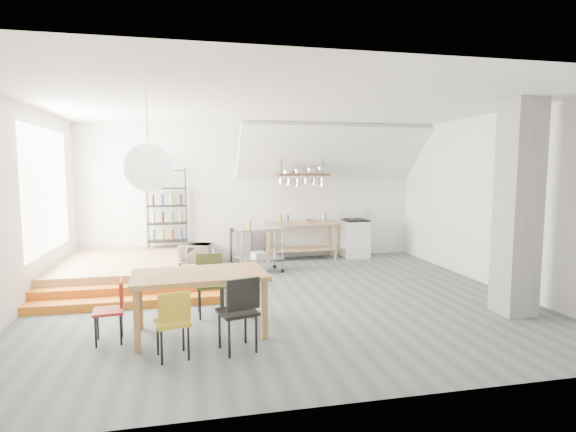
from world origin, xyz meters
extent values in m
plane|color=#515A5D|center=(0.00, 0.00, 0.00)|extent=(8.00, 8.00, 0.00)
cube|color=silver|center=(0.00, 3.50, 1.60)|extent=(8.00, 0.04, 3.20)
cube|color=silver|center=(-4.00, 0.00, 1.60)|extent=(0.04, 7.00, 3.20)
cube|color=silver|center=(4.00, 0.00, 1.60)|extent=(0.04, 7.00, 3.20)
cube|color=white|center=(0.00, 0.00, 3.20)|extent=(8.00, 7.00, 0.02)
cube|color=white|center=(1.80, 2.90, 2.55)|extent=(4.40, 1.44, 1.32)
cube|color=white|center=(-3.98, 1.50, 1.80)|extent=(0.02, 2.50, 2.20)
cube|color=#9B784D|center=(-2.50, 2.00, 0.20)|extent=(3.00, 3.00, 0.40)
cube|color=orange|center=(-2.50, 0.05, 0.07)|extent=(3.00, 0.35, 0.13)
cube|color=orange|center=(-2.50, 0.40, 0.13)|extent=(3.00, 0.35, 0.27)
cube|color=gray|center=(3.30, -1.50, 1.60)|extent=(0.50, 0.50, 3.20)
cube|color=#9B784D|center=(1.10, 3.15, 0.88)|extent=(1.80, 0.60, 0.06)
cube|color=#9B784D|center=(1.10, 3.15, 0.25)|extent=(1.70, 0.55, 0.04)
cube|color=#9B784D|center=(1.92, 3.37, 0.43)|extent=(0.06, 0.06, 0.86)
cube|color=#9B784D|center=(0.28, 3.37, 0.43)|extent=(0.06, 0.06, 0.86)
cube|color=#9B784D|center=(1.92, 2.93, 0.43)|extent=(0.06, 0.06, 0.86)
cube|color=#9B784D|center=(0.28, 2.93, 0.43)|extent=(0.06, 0.06, 0.86)
cube|color=white|center=(2.50, 3.15, 0.45)|extent=(0.60, 0.60, 0.90)
cube|color=black|center=(2.50, 3.15, 0.92)|extent=(0.58, 0.58, 0.03)
cube|color=white|center=(2.50, 3.43, 1.05)|extent=(0.60, 0.05, 0.25)
cylinder|color=black|center=(2.64, 3.29, 0.94)|extent=(0.18, 0.18, 0.02)
cylinder|color=black|center=(2.36, 3.29, 0.94)|extent=(0.18, 0.18, 0.02)
cylinder|color=black|center=(2.64, 3.01, 0.94)|extent=(0.18, 0.18, 0.02)
cylinder|color=black|center=(2.36, 3.01, 0.94)|extent=(0.18, 0.18, 0.02)
cube|color=#41271A|center=(1.10, 2.95, 2.05)|extent=(1.20, 0.50, 0.05)
cylinder|color=black|center=(0.60, 2.95, 2.62)|extent=(0.02, 0.02, 1.15)
cylinder|color=black|center=(1.60, 2.95, 2.62)|extent=(0.02, 0.02, 1.15)
cylinder|color=silver|center=(0.60, 2.90, 1.91)|extent=(0.16, 0.16, 0.12)
cylinder|color=silver|center=(0.80, 2.90, 1.89)|extent=(0.20, 0.20, 0.16)
cylinder|color=silver|center=(1.00, 2.90, 1.87)|extent=(0.16, 0.16, 0.20)
cylinder|color=silver|center=(1.20, 2.90, 1.91)|extent=(0.20, 0.20, 0.12)
cylinder|color=silver|center=(1.40, 2.90, 1.89)|extent=(0.16, 0.16, 0.16)
cylinder|color=silver|center=(1.60, 2.90, 1.87)|extent=(0.20, 0.20, 0.20)
cylinder|color=black|center=(-1.58, 3.38, 1.30)|extent=(0.02, 0.02, 1.80)
cylinder|color=black|center=(-2.42, 3.38, 1.30)|extent=(0.02, 0.02, 1.80)
cylinder|color=black|center=(-1.58, 3.02, 1.30)|extent=(0.02, 0.02, 1.80)
cylinder|color=black|center=(-2.42, 3.02, 1.30)|extent=(0.02, 0.02, 1.80)
cube|color=black|center=(-2.00, 3.20, 0.55)|extent=(0.88, 0.38, 0.02)
cube|color=black|center=(-2.00, 3.20, 0.95)|extent=(0.88, 0.38, 0.02)
cube|color=black|center=(-2.00, 3.20, 1.35)|extent=(0.88, 0.38, 0.02)
cube|color=black|center=(-2.00, 3.20, 1.75)|extent=(0.88, 0.38, 0.02)
cube|color=black|center=(-2.00, 3.20, 2.15)|extent=(0.88, 0.38, 0.03)
cylinder|color=#3D8535|center=(-2.00, 3.20, 0.69)|extent=(0.07, 0.07, 0.24)
cylinder|color=olive|center=(-2.00, 3.20, 1.09)|extent=(0.07, 0.07, 0.24)
cylinder|color=maroon|center=(-2.00, 3.20, 1.49)|extent=(0.07, 0.07, 0.24)
cube|color=#9B784D|center=(-1.40, 0.75, 0.55)|extent=(0.60, 0.40, 0.03)
cylinder|color=black|center=(-1.13, 0.92, 0.47)|extent=(0.02, 0.02, 0.13)
cylinder|color=black|center=(-1.67, 0.92, 0.47)|extent=(0.02, 0.02, 0.13)
cylinder|color=black|center=(-1.13, 0.58, 0.47)|extent=(0.02, 0.02, 0.13)
cylinder|color=black|center=(-1.67, 0.58, 0.47)|extent=(0.02, 0.02, 0.13)
sphere|color=white|center=(-1.96, -1.41, 2.20)|extent=(0.60, 0.60, 0.60)
cube|color=olive|center=(-1.36, -1.37, 0.79)|extent=(1.80, 1.10, 0.06)
cube|color=olive|center=(-0.62, -0.90, 0.38)|extent=(0.08, 0.08, 0.76)
cube|color=olive|center=(-2.17, -1.01, 0.38)|extent=(0.08, 0.08, 0.76)
cube|color=olive|center=(-0.56, -1.72, 0.38)|extent=(0.08, 0.08, 0.76)
cube|color=olive|center=(-2.11, -1.84, 0.38)|extent=(0.08, 0.08, 0.76)
cube|color=#A68F1C|center=(-1.69, -2.10, 0.42)|extent=(0.44, 0.44, 0.04)
cube|color=#A68F1C|center=(-1.66, -2.26, 0.65)|extent=(0.35, 0.11, 0.33)
cylinder|color=black|center=(-1.81, -2.28, 0.21)|extent=(0.03, 0.03, 0.41)
cylinder|color=black|center=(-1.51, -2.21, 0.21)|extent=(0.03, 0.03, 0.41)
cylinder|color=black|center=(-1.87, -1.98, 0.21)|extent=(0.03, 0.03, 0.41)
cylinder|color=black|center=(-1.58, -1.92, 0.21)|extent=(0.03, 0.03, 0.41)
cube|color=black|center=(-0.93, -2.04, 0.48)|extent=(0.52, 0.52, 0.04)
cube|color=black|center=(-0.88, -2.23, 0.74)|extent=(0.40, 0.15, 0.37)
cylinder|color=black|center=(-1.05, -2.25, 0.23)|extent=(0.03, 0.03, 0.47)
cylinder|color=black|center=(-0.73, -2.16, 0.23)|extent=(0.03, 0.03, 0.47)
cylinder|color=black|center=(-1.14, -1.93, 0.23)|extent=(0.03, 0.03, 0.47)
cylinder|color=black|center=(-0.82, -1.83, 0.23)|extent=(0.03, 0.03, 0.47)
cube|color=#4D592A|center=(-1.20, -0.65, 0.47)|extent=(0.43, 0.43, 0.04)
cube|color=#4D592A|center=(-1.20, -0.47, 0.73)|extent=(0.39, 0.05, 0.36)
cylinder|color=black|center=(-1.04, -0.48, 0.23)|extent=(0.03, 0.03, 0.46)
cylinder|color=black|center=(-1.37, -0.49, 0.23)|extent=(0.03, 0.03, 0.46)
cylinder|color=black|center=(-1.03, -0.81, 0.23)|extent=(0.03, 0.03, 0.46)
cylinder|color=black|center=(-1.36, -0.82, 0.23)|extent=(0.03, 0.03, 0.46)
cube|color=#A12417|center=(-2.50, -1.45, 0.41)|extent=(0.40, 0.40, 0.04)
cube|color=#A12417|center=(-2.33, -1.43, 0.63)|extent=(0.07, 0.34, 0.32)
cylinder|color=black|center=(-2.34, -1.58, 0.20)|extent=(0.03, 0.03, 0.40)
cylinder|color=black|center=(-2.37, -1.29, 0.20)|extent=(0.03, 0.03, 0.40)
cylinder|color=black|center=(-2.62, -1.61, 0.20)|extent=(0.03, 0.03, 0.40)
cylinder|color=black|center=(-2.66, -1.32, 0.20)|extent=(0.03, 0.03, 0.40)
cube|color=silver|center=(-0.08, 1.98, 0.93)|extent=(1.03, 0.70, 0.04)
cube|color=silver|center=(-0.08, 1.98, 0.32)|extent=(1.03, 0.70, 0.03)
cylinder|color=silver|center=(0.31, 2.29, 0.47)|extent=(0.03, 0.03, 0.91)
sphere|color=black|center=(0.31, 2.29, 0.04)|extent=(0.08, 0.08, 0.08)
cylinder|color=silver|center=(-0.56, 2.12, 0.47)|extent=(0.03, 0.03, 0.91)
sphere|color=black|center=(-0.56, 2.12, 0.04)|extent=(0.08, 0.08, 0.08)
cylinder|color=silver|center=(0.40, 1.84, 0.47)|extent=(0.03, 0.03, 0.91)
sphere|color=black|center=(0.40, 1.84, 0.04)|extent=(0.08, 0.08, 0.08)
cylinder|color=silver|center=(-0.47, 1.66, 0.47)|extent=(0.03, 0.03, 0.91)
sphere|color=black|center=(-0.47, 1.66, 0.04)|extent=(0.08, 0.08, 0.08)
cube|color=black|center=(-0.34, 3.20, 0.39)|extent=(0.46, 0.46, 0.78)
imported|color=beige|center=(-1.40, 0.75, 0.71)|extent=(0.60, 0.47, 0.29)
imported|color=silver|center=(1.32, 3.10, 0.94)|extent=(0.29, 0.29, 0.05)
camera|label=1|loc=(-1.44, -7.28, 2.18)|focal=28.00mm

